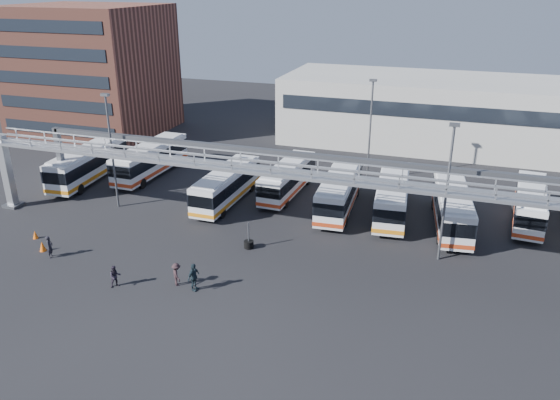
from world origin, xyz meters
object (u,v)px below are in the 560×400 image
(bus_8, at_px, (530,203))
(bus_7, at_px, (452,206))
(bus_1, at_px, (150,159))
(tire_stack, at_px, (249,244))
(bus_3, at_px, (227,185))
(pedestrian_b, at_px, (115,276))
(bus_0, at_px, (88,163))
(pedestrian_c, at_px, (177,274))
(bus_5, at_px, (340,190))
(pedestrian_d, at_px, (194,277))
(light_pole_mid, at_px, (447,186))
(bus_6, at_px, (392,195))
(cone_left, at_px, (35,235))
(pedestrian_a, at_px, (50,247))
(cone_right, at_px, (42,246))
(light_pole_back, at_px, (370,125))
(light_pole_left, at_px, (111,145))
(bus_4, at_px, (288,178))

(bus_8, bearing_deg, bus_7, -148.54)
(bus_1, height_order, tire_stack, bus_1)
(bus_3, xyz_separation_m, pedestrian_b, (-1.07, -15.88, -0.97))
(bus_0, xyz_separation_m, pedestrian_c, (18.24, -15.20, -1.07))
(bus_8, bearing_deg, bus_5, -166.28)
(pedestrian_d, bearing_deg, light_pole_mid, -47.67)
(bus_6, relative_size, pedestrian_b, 7.15)
(light_pole_mid, bearing_deg, bus_0, 170.42)
(bus_0, bearing_deg, cone_left, -76.51)
(pedestrian_a, bearing_deg, bus_1, -12.83)
(pedestrian_c, distance_m, cone_right, 12.07)
(bus_5, distance_m, pedestrian_d, 17.41)
(bus_1, bearing_deg, bus_3, -21.11)
(pedestrian_b, distance_m, cone_left, 11.11)
(bus_8, height_order, pedestrian_c, bus_8)
(bus_1, relative_size, pedestrian_d, 5.67)
(bus_5, xyz_separation_m, cone_left, (-21.43, -13.44, -1.51))
(bus_6, bearing_deg, pedestrian_a, -149.89)
(light_pole_back, xyz_separation_m, pedestrian_d, (-7.00, -24.58, -4.75))
(bus_0, distance_m, bus_7, 35.14)
(bus_1, relative_size, cone_right, 14.25)
(bus_3, relative_size, pedestrian_a, 6.09)
(bus_7, height_order, pedestrian_b, bus_7)
(cone_left, distance_m, cone_right, 2.57)
(light_pole_left, distance_m, pedestrian_d, 17.42)
(light_pole_mid, height_order, pedestrian_d, light_pole_mid)
(light_pole_mid, xyz_separation_m, cone_right, (-28.40, -8.25, -5.34))
(pedestrian_c, height_order, cone_right, pedestrian_c)
(light_pole_back, relative_size, cone_right, 13.18)
(bus_7, distance_m, tire_stack, 16.98)
(pedestrian_a, xyz_separation_m, pedestrian_c, (10.75, -0.51, -0.05))
(pedestrian_a, xyz_separation_m, cone_left, (-3.32, 2.16, -0.53))
(light_pole_mid, xyz_separation_m, bus_1, (-29.49, 9.21, -3.88))
(bus_6, bearing_deg, light_pole_back, 109.10)
(bus_4, relative_size, bus_7, 0.90)
(cone_right, bearing_deg, pedestrian_a, -25.51)
(pedestrian_b, relative_size, cone_right, 2.00)
(bus_6, xyz_separation_m, cone_left, (-25.99, -13.76, -1.50))
(pedestrian_a, bearing_deg, pedestrian_b, -126.35)
(bus_6, bearing_deg, pedestrian_d, -127.32)
(pedestrian_a, height_order, pedestrian_b, pedestrian_a)
(bus_0, bearing_deg, bus_8, -0.19)
(tire_stack, bearing_deg, bus_4, 93.19)
(bus_1, xyz_separation_m, bus_3, (10.40, -4.19, -0.11))
(light_pole_mid, bearing_deg, pedestrian_a, -161.93)
(light_pole_back, height_order, bus_3, light_pole_back)
(bus_0, height_order, tire_stack, bus_0)
(bus_4, distance_m, cone_left, 22.26)
(bus_1, xyz_separation_m, bus_7, (30.01, -3.06, -0.02))
(bus_8, bearing_deg, light_pole_back, 163.27)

